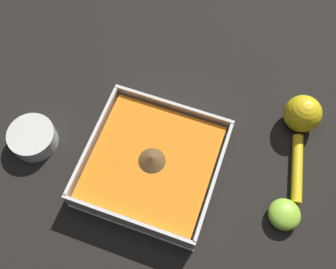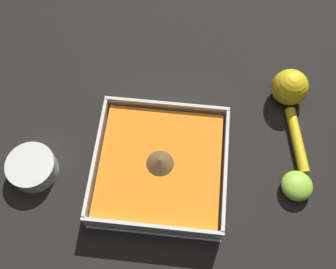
# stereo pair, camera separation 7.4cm
# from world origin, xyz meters

# --- Properties ---
(ground_plane) EXTENTS (4.00, 4.00, 0.00)m
(ground_plane) POSITION_xyz_m (0.00, 0.00, 0.00)
(ground_plane) COLOR black
(square_dish) EXTENTS (0.24, 0.24, 0.06)m
(square_dish) POSITION_xyz_m (0.01, -0.00, 0.02)
(square_dish) COLOR silver
(square_dish) RESTS_ON ground_plane
(spice_bowl) EXTENTS (0.09, 0.09, 0.04)m
(spice_bowl) POSITION_xyz_m (0.24, 0.02, 0.02)
(spice_bowl) COLOR silver
(spice_bowl) RESTS_ON ground_plane
(lemon_squeezer) EXTENTS (0.08, 0.21, 0.07)m
(lemon_squeezer) POSITION_xyz_m (-0.23, -0.18, 0.03)
(lemon_squeezer) COLOR yellow
(lemon_squeezer) RESTS_ON ground_plane
(lemon_half) EXTENTS (0.06, 0.06, 0.03)m
(lemon_half) POSITION_xyz_m (-0.24, 0.01, 0.02)
(lemon_half) COLOR #93CC38
(lemon_half) RESTS_ON ground_plane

